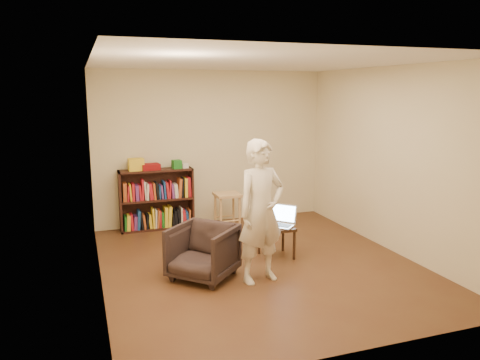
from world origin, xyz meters
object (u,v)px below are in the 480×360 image
object	(u,v)px
stool	(227,200)
side_table	(277,231)
armchair	(203,252)
person	(261,212)
bookshelf	(157,203)
laptop	(281,221)

from	to	relation	value
stool	side_table	size ratio (longest dim) A/B	1.37
armchair	person	distance (m)	0.88
bookshelf	side_table	distance (m)	2.32
armchair	side_table	distance (m)	1.21
bookshelf	person	size ratio (longest dim) A/B	0.70
bookshelf	laptop	bearing A→B (deg)	-52.98
stool	side_table	xyz separation A→B (m)	(0.22, -1.53, -0.12)
stool	person	distance (m)	2.28
bookshelf	person	bearing A→B (deg)	-72.31
stool	side_table	world-z (taller)	stool
stool	person	world-z (taller)	person
person	armchair	bearing A→B (deg)	141.63
bookshelf	laptop	distance (m)	2.34
armchair	person	size ratio (longest dim) A/B	0.42
side_table	bookshelf	bearing A→B (deg)	125.14
stool	person	xyz separation A→B (m)	(-0.28, -2.23, 0.38)
stool	armchair	xyz separation A→B (m)	(-0.92, -1.93, -0.15)
bookshelf	person	distance (m)	2.75
side_table	stool	bearing A→B (deg)	98.29
bookshelf	armchair	xyz separation A→B (m)	(0.19, -2.29, -0.11)
person	side_table	bearing A→B (deg)	40.77
side_table	person	xyz separation A→B (m)	(-0.51, -0.69, 0.50)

